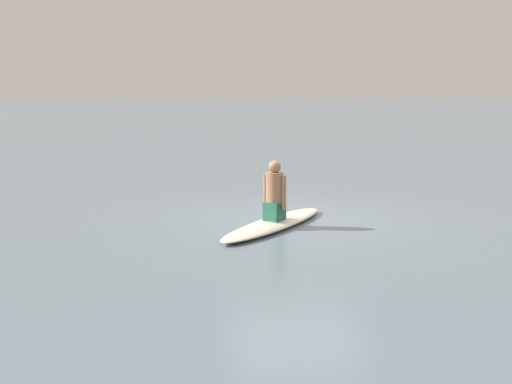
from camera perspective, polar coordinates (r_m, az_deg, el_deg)
ground_plane at (r=10.72m, az=4.09°, el=-2.75°), size 400.00×400.00×0.00m
surfboard at (r=10.09m, az=1.83°, el=-3.14°), size 2.53×2.79×0.13m
person_paddler at (r=9.98m, az=1.85°, el=-0.13°), size 0.44×0.44×1.04m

